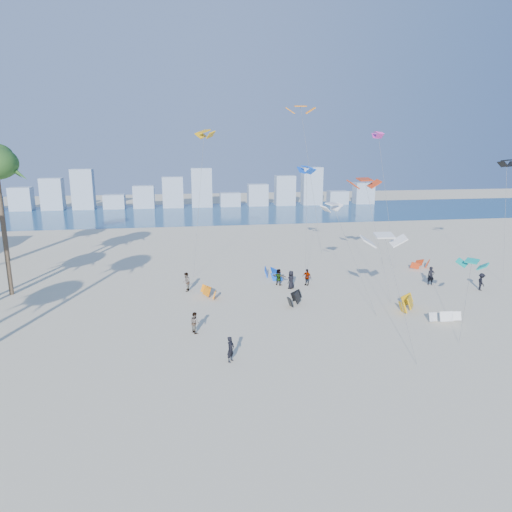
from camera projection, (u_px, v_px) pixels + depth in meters
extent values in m
plane|color=beige|center=(247.00, 415.00, 23.99)|extent=(220.00, 220.00, 0.00)
plane|color=navy|center=(197.00, 213.00, 93.13)|extent=(220.00, 220.00, 0.00)
imported|color=black|center=(231.00, 349.00, 29.74)|extent=(0.69, 0.73, 1.68)
imported|color=gray|center=(195.00, 322.00, 34.33)|extent=(0.87, 0.95, 1.58)
imported|color=black|center=(291.00, 280.00, 44.74)|extent=(1.00, 1.02, 1.77)
imported|color=gray|center=(307.00, 277.00, 45.87)|extent=(0.97, 0.95, 1.64)
imported|color=black|center=(481.00, 282.00, 44.25)|extent=(0.86, 1.19, 1.67)
imported|color=gray|center=(279.00, 277.00, 45.91)|extent=(1.48, 1.33, 1.63)
imported|color=black|center=(431.00, 276.00, 45.89)|extent=(0.74, 0.55, 1.84)
imported|color=gray|center=(186.00, 282.00, 43.99)|extent=(0.77, 0.94, 1.79)
cylinder|color=#595959|center=(353.00, 257.00, 39.56)|extent=(2.19, 5.92, 8.41)
cylinder|color=#595959|center=(306.00, 223.00, 48.00)|extent=(0.86, 3.72, 11.20)
cylinder|color=#595959|center=(377.00, 239.00, 42.26)|extent=(0.85, 5.55, 10.33)
cylinder|color=#595959|center=(199.00, 203.00, 49.59)|extent=(1.81, 5.40, 14.88)
cylinder|color=#595959|center=(386.00, 200.00, 52.63)|extent=(0.92, 4.79, 14.81)
cylinder|color=#595959|center=(466.00, 301.00, 33.58)|extent=(2.25, 2.81, 5.16)
cylinder|color=#595959|center=(311.00, 181.00, 57.88)|extent=(2.56, 2.68, 18.00)
cylinder|color=#595959|center=(505.00, 221.00, 47.02)|extent=(0.98, 2.95, 11.93)
cylinder|color=#595959|center=(400.00, 297.00, 31.13)|extent=(0.40, 5.16, 7.34)
cylinder|color=brown|center=(4.00, 231.00, 41.83)|extent=(0.40, 0.40, 11.92)
cylinder|color=brown|center=(2.00, 209.00, 54.50)|extent=(0.40, 0.40, 12.20)
cube|color=#9EADBF|center=(21.00, 199.00, 96.74)|extent=(4.40, 3.00, 4.80)
cube|color=#9EADBF|center=(52.00, 194.00, 97.47)|extent=(4.40, 3.00, 6.60)
cube|color=#9EADBF|center=(83.00, 189.00, 98.20)|extent=(4.40, 3.00, 8.40)
cube|color=#9EADBF|center=(114.00, 202.00, 99.77)|extent=(4.40, 3.00, 3.00)
cube|color=#9EADBF|center=(144.00, 197.00, 100.50)|extent=(4.40, 3.00, 4.80)
cube|color=#9EADBF|center=(173.00, 192.00, 101.23)|extent=(4.40, 3.00, 6.60)
cube|color=#9EADBF|center=(202.00, 188.00, 101.96)|extent=(4.40, 3.00, 8.40)
cube|color=#9EADBF|center=(230.00, 199.00, 103.53)|extent=(4.40, 3.00, 3.00)
cube|color=#9EADBF|center=(258.00, 195.00, 104.26)|extent=(4.40, 3.00, 4.80)
cube|color=#9EADBF|center=(285.00, 190.00, 104.99)|extent=(4.40, 3.00, 6.60)
cube|color=#9EADBF|center=(312.00, 186.00, 105.72)|extent=(4.40, 3.00, 8.40)
cube|color=#9EADBF|center=(338.00, 197.00, 107.29)|extent=(4.40, 3.00, 3.00)
cube|color=#9EADBF|center=(363.00, 193.00, 108.02)|extent=(4.40, 3.00, 4.80)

